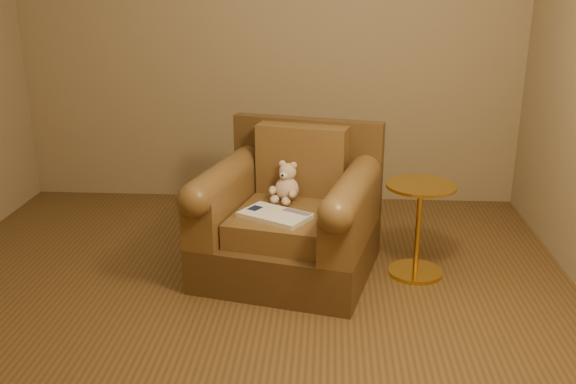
{
  "coord_description": "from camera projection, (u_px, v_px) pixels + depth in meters",
  "views": [
    {
      "loc": [
        0.49,
        -3.11,
        1.78
      ],
      "look_at": [
        0.25,
        0.51,
        0.55
      ],
      "focal_mm": 40.0,
      "sensor_mm": 36.0,
      "label": 1
    }
  ],
  "objects": [
    {
      "name": "armchair",
      "position": [
        291.0,
        218.0,
        3.99
      ],
      "size": [
        1.19,
        1.15,
        0.9
      ],
      "rotation": [
        0.0,
        0.0,
        -0.23
      ],
      "color": "#4D3419",
      "rests_on": "floor"
    },
    {
      "name": "side_table",
      "position": [
        418.0,
        227.0,
        3.93
      ],
      "size": [
        0.42,
        0.42,
        0.59
      ],
      "color": "gold",
      "rests_on": "floor"
    },
    {
      "name": "guidebook",
      "position": [
        275.0,
        215.0,
        3.76
      ],
      "size": [
        0.46,
        0.41,
        0.03
      ],
      "rotation": [
        0.0,
        0.0,
        -0.52
      ],
      "color": "beige",
      "rests_on": "armchair"
    },
    {
      "name": "teddy_bear",
      "position": [
        286.0,
        186.0,
        4.02
      ],
      "size": [
        0.19,
        0.22,
        0.26
      ],
      "rotation": [
        0.0,
        0.0,
        -0.4
      ],
      "color": "beige",
      "rests_on": "armchair"
    },
    {
      "name": "floor",
      "position": [
        237.0,
        315.0,
        3.54
      ],
      "size": [
        4.0,
        4.0,
        0.0
      ],
      "primitive_type": "plane",
      "color": "brown",
      "rests_on": "ground"
    }
  ]
}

